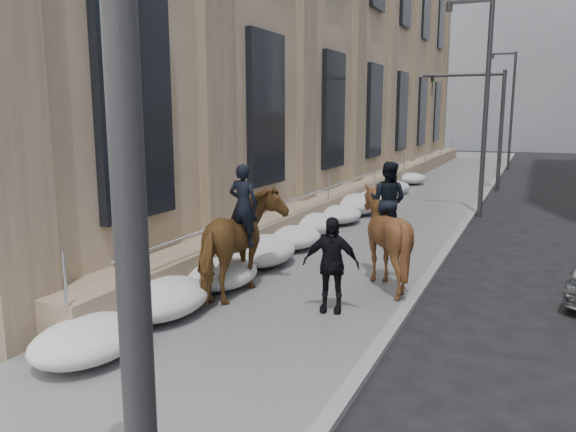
% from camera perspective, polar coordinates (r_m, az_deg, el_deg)
% --- Properties ---
extents(ground, '(140.00, 140.00, 0.00)m').
position_cam_1_polar(ground, '(10.32, -5.81, -11.81)').
color(ground, black).
rests_on(ground, ground).
extents(sidewalk, '(5.00, 80.00, 0.12)m').
position_cam_1_polar(sidewalk, '(19.27, 9.11, -1.21)').
color(sidewalk, '#5A5A5D').
rests_on(sidewalk, ground).
extents(curb, '(0.24, 80.00, 0.12)m').
position_cam_1_polar(curb, '(18.79, 16.85, -1.83)').
color(curb, slate).
rests_on(curb, ground).
extents(limestone_building, '(6.10, 44.00, 18.00)m').
position_cam_1_polar(limestone_building, '(30.39, 4.63, 19.85)').
color(limestone_building, '#8A735A').
rests_on(limestone_building, ground).
extents(bg_building_mid, '(30.00, 12.00, 28.00)m').
position_cam_1_polar(bg_building_mid, '(69.02, 24.34, 17.93)').
color(bg_building_mid, slate).
rests_on(bg_building_mid, ground).
extents(bg_building_far, '(24.00, 12.00, 20.00)m').
position_cam_1_polar(bg_building_far, '(81.22, 16.85, 14.27)').
color(bg_building_far, gray).
rests_on(bg_building_far, ground).
extents(streetlight_mid, '(1.71, 0.24, 8.00)m').
position_cam_1_polar(streetlight_mid, '(22.37, 19.13, 11.60)').
color(streetlight_mid, '#2D2D30').
rests_on(streetlight_mid, ground).
extents(streetlight_far, '(1.71, 0.24, 8.00)m').
position_cam_1_polar(streetlight_far, '(42.32, 21.62, 10.61)').
color(streetlight_far, '#2D2D30').
rests_on(streetlight_far, ground).
extents(traffic_signal, '(4.10, 0.22, 6.00)m').
position_cam_1_polar(traffic_signal, '(30.39, 19.18, 10.04)').
color(traffic_signal, '#2D2D30').
rests_on(traffic_signal, ground).
extents(snow_bank, '(1.70, 18.10, 0.76)m').
position_cam_1_polar(snow_bank, '(17.85, 3.15, -0.68)').
color(snow_bank, silver).
rests_on(snow_bank, sidewalk).
extents(mounted_horse_left, '(1.36, 2.67, 2.76)m').
position_cam_1_polar(mounted_horse_left, '(11.67, -4.66, -2.64)').
color(mounted_horse_left, '#563819').
rests_on(mounted_horse_left, sidewalk).
extents(mounted_horse_right, '(1.97, 2.16, 2.74)m').
position_cam_1_polar(mounted_horse_right, '(12.54, 9.79, -1.71)').
color(mounted_horse_right, '#412512').
rests_on(mounted_horse_right, sidewalk).
extents(pedestrian, '(1.16, 0.67, 1.86)m').
position_cam_1_polar(pedestrian, '(10.79, 4.38, -4.93)').
color(pedestrian, black).
rests_on(pedestrian, sidewalk).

